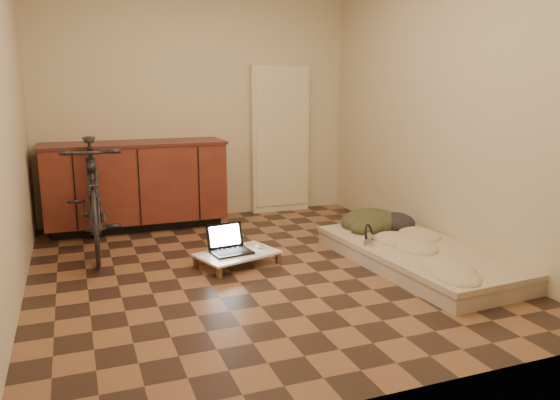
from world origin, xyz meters
name	(u,v)px	position (x,y,z in m)	size (l,w,h in m)	color
room_shell	(255,109)	(0.00, 0.00, 1.30)	(3.50, 4.00, 2.60)	brown
cabinets	(136,184)	(-0.75, 1.70, 0.47)	(1.84, 0.62, 0.91)	black
appliance_panel	(280,140)	(0.95, 1.94, 0.85)	(0.70, 0.10, 1.70)	beige
bicycle	(93,190)	(-1.20, 1.00, 0.56)	(0.51, 1.74, 1.12)	black
futon	(419,256)	(1.30, -0.40, 0.08)	(1.02, 1.94, 0.16)	#BBAB96
clothing_pile	(377,214)	(1.32, 0.31, 0.28)	(0.61, 0.51, 0.24)	#383A21
headphones	(369,235)	(0.96, -0.16, 0.24)	(0.23, 0.21, 0.15)	black
lap_desk	(237,254)	(-0.12, 0.15, 0.09)	(0.75, 0.60, 0.11)	brown
laptop	(229,246)	(-0.17, 0.20, 0.16)	(0.36, 0.33, 0.22)	black
mouse	(259,246)	(0.10, 0.21, 0.13)	(0.06, 0.10, 0.03)	silver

